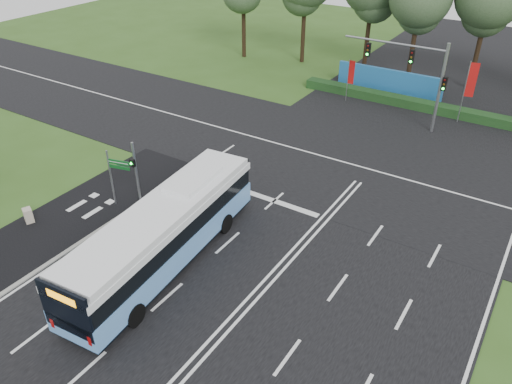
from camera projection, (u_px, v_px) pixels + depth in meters
ground at (280, 264)px, 25.89m from camera, size 120.00×120.00×0.00m
road_main at (280, 264)px, 25.88m from camera, size 20.00×120.00×0.04m
road_cross at (367, 169)px, 34.45m from camera, size 120.00×14.00×0.05m
bike_path at (71, 218)px, 29.44m from camera, size 5.00×18.00×0.06m
kerb_strip at (100, 230)px, 28.32m from camera, size 0.25×18.00×0.12m
city_bus at (165, 233)px, 25.01m from camera, size 3.86×13.31×3.77m
pedestrian_signal at (135, 170)px, 29.90m from camera, size 0.34×0.44×4.01m
street_sign at (115, 172)px, 29.37m from camera, size 1.41×0.42×3.71m
utility_cabinet at (28, 216)px, 28.85m from camera, size 0.70×0.65×0.92m
banner_flag_left at (351, 74)px, 43.62m from camera, size 0.57×0.06×3.87m
banner_flag_mid at (469, 84)px, 39.34m from camera, size 0.75×0.22×5.13m
traffic_light_gantry at (419, 70)px, 37.98m from camera, size 8.41×0.28×7.00m
hedge at (422, 106)px, 43.19m from camera, size 22.00×1.20×0.80m
blue_hoarding at (389, 81)px, 46.44m from camera, size 10.00×0.30×2.20m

